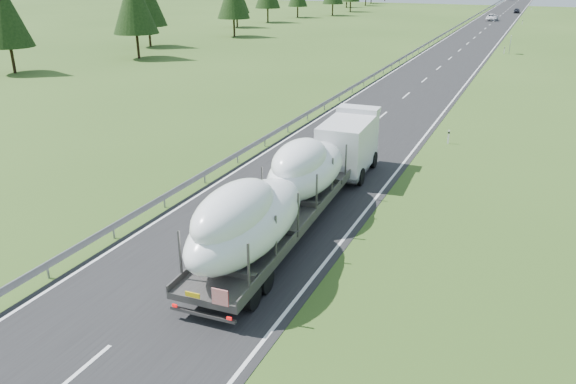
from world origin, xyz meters
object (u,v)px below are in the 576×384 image
at_px(highway_sign, 511,41).
at_px(distant_car_dark, 517,11).
at_px(boat_truck, 293,183).
at_px(distant_van, 492,17).

relative_size(highway_sign, distant_car_dark, 0.67).
relative_size(highway_sign, boat_truck, 0.13).
bearing_deg(distant_car_dark, boat_truck, -94.44).
bearing_deg(distant_van, distant_car_dark, 80.64).
relative_size(boat_truck, distant_van, 3.71).
relative_size(distant_van, distant_car_dark, 1.40).
bearing_deg(highway_sign, distant_car_dark, 92.64).
distance_m(distant_van, distant_car_dark, 28.32).
height_order(boat_truck, distant_car_dark, boat_truck).
bearing_deg(boat_truck, highway_sign, 85.49).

